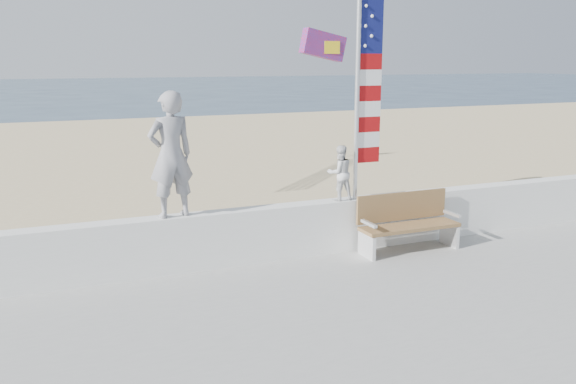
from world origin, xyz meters
The scene contains 8 objects.
ground centered at (0.00, 0.00, 0.00)m, with size 220.00×220.00×0.00m, color #2A3F54.
sand centered at (0.00, 9.00, 0.04)m, with size 90.00×40.00×0.08m, color #CEB889.
seawall centered at (0.00, 2.00, 0.63)m, with size 30.00×0.35×0.90m, color white.
adult centered at (-1.65, 2.00, 2.05)m, with size 0.70×0.46×1.93m, color gray.
child centered at (1.25, 2.00, 1.56)m, with size 0.46×0.36×0.95m, color silver.
bench centered at (2.35, 1.55, 0.69)m, with size 1.80×0.57×1.00m.
flag centered at (1.68, 2.00, 2.99)m, with size 0.50×0.08×3.50m.
parafoil_kite centered at (2.21, 4.65, 3.74)m, with size 1.02×0.29×0.69m.
Camera 1 is at (-3.55, -7.12, 3.47)m, focal length 38.00 mm.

